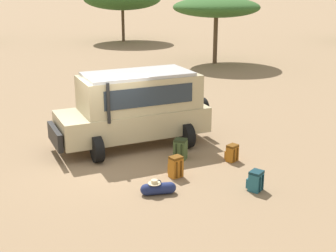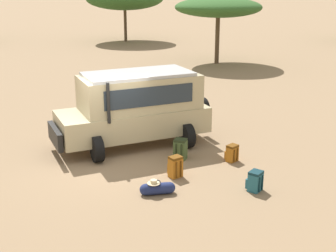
% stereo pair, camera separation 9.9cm
% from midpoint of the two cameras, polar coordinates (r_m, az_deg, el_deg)
% --- Properties ---
extents(ground_plane, '(320.00, 320.00, 0.00)m').
position_cam_midpoint_polar(ground_plane, '(14.43, -7.02, -4.30)').
color(ground_plane, '#8C7051').
extents(safari_vehicle, '(5.39, 3.80, 2.44)m').
position_cam_midpoint_polar(safari_vehicle, '(15.41, -3.76, 2.33)').
color(safari_vehicle, tan).
rests_on(safari_vehicle, ground_plane).
extents(backpack_beside_front_wheel, '(0.45, 0.46, 0.62)m').
position_cam_midpoint_polar(backpack_beside_front_wheel, '(13.15, 1.10, -5.00)').
color(backpack_beside_front_wheel, '#B26619').
rests_on(backpack_beside_front_wheel, ground_plane).
extents(backpack_cluster_center, '(0.44, 0.44, 0.52)m').
position_cam_midpoint_polar(backpack_cluster_center, '(14.39, 7.99, -3.31)').
color(backpack_cluster_center, '#B26619').
rests_on(backpack_cluster_center, ground_plane).
extents(backpack_near_rear_wheel, '(0.49, 0.48, 0.55)m').
position_cam_midpoint_polar(backpack_near_rear_wheel, '(12.57, 10.79, -6.63)').
color(backpack_near_rear_wheel, '#235B6B').
rests_on(backpack_near_rear_wheel, ground_plane).
extents(backpack_outermost, '(0.46, 0.48, 0.65)m').
position_cam_midpoint_polar(backpack_outermost, '(14.41, 1.72, -2.83)').
color(backpack_outermost, '#42562D').
rests_on(backpack_outermost, ground_plane).
extents(duffel_bag_low_black_case, '(0.93, 0.40, 0.40)m').
position_cam_midpoint_polar(duffel_bag_low_black_case, '(12.21, -1.07, -7.61)').
color(duffel_bag_low_black_case, navy).
rests_on(duffel_bag_low_black_case, ground_plane).
extents(acacia_tree_centre_back, '(5.48, 5.36, 4.16)m').
position_cam_midpoint_polar(acacia_tree_centre_back, '(30.37, 6.25, 14.18)').
color(acacia_tree_centre_back, brown).
rests_on(acacia_tree_centre_back, ground_plane).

